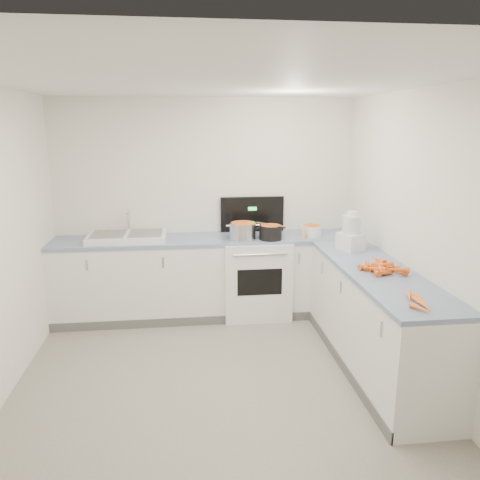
{
  "coord_description": "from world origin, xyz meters",
  "views": [
    {
      "loc": [
        -0.24,
        -3.5,
        2.19
      ],
      "look_at": [
        0.3,
        1.1,
        1.05
      ],
      "focal_mm": 35.0,
      "sensor_mm": 36.0,
      "label": 1
    }
  ],
  "objects": [
    {
      "name": "wall_front",
      "position": [
        0.0,
        -2.0,
        1.25
      ],
      "size": [
        3.5,
        0.0,
        2.5
      ],
      "primitive_type": null,
      "rotation": [
        -1.57,
        0.0,
        0.0
      ],
      "color": "white",
      "rests_on": "ground"
    },
    {
      "name": "steel_pot",
      "position": [
        0.39,
        1.56,
        1.03
      ],
      "size": [
        0.35,
        0.35,
        0.21
      ],
      "primitive_type": "cylinder",
      "rotation": [
        0.0,
        0.0,
        0.26
      ],
      "color": "silver",
      "rests_on": "stove"
    },
    {
      "name": "wall_back",
      "position": [
        0.0,
        2.0,
        1.25
      ],
      "size": [
        3.5,
        0.0,
        2.5
      ],
      "primitive_type": null,
      "rotation": [
        1.57,
        0.0,
        0.0
      ],
      "color": "white",
      "rests_on": "ground"
    },
    {
      "name": "carrot_pile",
      "position": [
        1.44,
        0.24,
        0.97
      ],
      "size": [
        0.44,
        0.44,
        0.09
      ],
      "color": "orange",
      "rests_on": "counter_right"
    },
    {
      "name": "counter_back",
      "position": [
        0.0,
        1.7,
        0.47
      ],
      "size": [
        3.5,
        0.62,
        0.94
      ],
      "color": "white",
      "rests_on": "ground"
    },
    {
      "name": "mixing_bowl",
      "position": [
        1.21,
        1.68,
        1.0
      ],
      "size": [
        0.29,
        0.29,
        0.11
      ],
      "primitive_type": "cylinder",
      "rotation": [
        0.0,
        0.0,
        0.18
      ],
      "color": "white",
      "rests_on": "counter_back"
    },
    {
      "name": "stove",
      "position": [
        0.55,
        1.69,
        0.47
      ],
      "size": [
        0.76,
        0.65,
        1.36
      ],
      "color": "white",
      "rests_on": "ground"
    },
    {
      "name": "food_processor",
      "position": [
        1.43,
        0.99,
        1.11
      ],
      "size": [
        0.27,
        0.3,
        0.4
      ],
      "color": "white",
      "rests_on": "counter_right"
    },
    {
      "name": "spice_jar",
      "position": [
        1.08,
        1.54,
        0.99
      ],
      "size": [
        0.06,
        0.06,
        0.1
      ],
      "primitive_type": "cylinder",
      "color": "#E5B266",
      "rests_on": "counter_back"
    },
    {
      "name": "wall_right",
      "position": [
        1.75,
        0.0,
        1.25
      ],
      "size": [
        0.0,
        4.0,
        2.5
      ],
      "primitive_type": null,
      "rotation": [
        1.57,
        0.0,
        -1.57
      ],
      "color": "white",
      "rests_on": "ground"
    },
    {
      "name": "black_pot",
      "position": [
        0.7,
        1.53,
        1.01
      ],
      "size": [
        0.3,
        0.3,
        0.18
      ],
      "primitive_type": "cylinder",
      "rotation": [
        0.0,
        0.0,
        -0.2
      ],
      "color": "black",
      "rests_on": "stove"
    },
    {
      "name": "peeled_carrots",
      "position": [
        1.4,
        -0.53,
        0.96
      ],
      "size": [
        0.17,
        0.41,
        0.04
      ],
      "color": "orange",
      "rests_on": "counter_right"
    },
    {
      "name": "ceiling",
      "position": [
        0.0,
        0.0,
        2.5
      ],
      "size": [
        3.5,
        4.0,
        0.0
      ],
      "primitive_type": null,
      "rotation": [
        3.14,
        0.0,
        0.0
      ],
      "color": "white",
      "rests_on": "ground"
    },
    {
      "name": "extract_bottle",
      "position": [
        1.08,
        1.54,
        0.99
      ],
      "size": [
        0.04,
        0.04,
        0.09
      ],
      "primitive_type": "cylinder",
      "color": "#593319",
      "rests_on": "counter_back"
    },
    {
      "name": "counter_right",
      "position": [
        1.45,
        0.3,
        0.47
      ],
      "size": [
        0.62,
        2.2,
        0.94
      ],
      "color": "white",
      "rests_on": "ground"
    },
    {
      "name": "floor",
      "position": [
        0.0,
        0.0,
        0.0
      ],
      "size": [
        3.5,
        4.0,
        0.0
      ],
      "primitive_type": null,
      "color": "gray",
      "rests_on": "ground"
    },
    {
      "name": "wooden_spoon",
      "position": [
        0.7,
        1.53,
        1.11
      ],
      "size": [
        0.29,
        0.27,
        0.02
      ],
      "primitive_type": "cylinder",
      "rotation": [
        1.57,
        0.0,
        0.82
      ],
      "color": "#AD7A47",
      "rests_on": "black_pot"
    },
    {
      "name": "sink",
      "position": [
        -0.9,
        1.7,
        0.98
      ],
      "size": [
        0.86,
        0.52,
        0.31
      ],
      "color": "white",
      "rests_on": "counter_back"
    },
    {
      "name": "peelings",
      "position": [
        -1.12,
        1.72,
        1.02
      ],
      "size": [
        0.25,
        0.26,
        0.01
      ],
      "color": "tan",
      "rests_on": "sink"
    }
  ]
}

